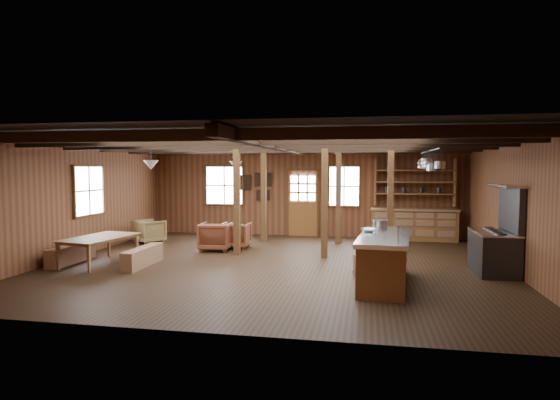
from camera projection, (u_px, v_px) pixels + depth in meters
name	position (u px, v px, depth m)	size (l,w,h in m)	color
room	(276.00, 203.00, 10.49)	(10.04, 9.04, 2.84)	black
ceiling_joists	(278.00, 146.00, 10.58)	(9.80, 8.82, 0.18)	black
timber_posts	(310.00, 197.00, 12.44)	(3.95, 2.35, 2.80)	#422312
back_door	(303.00, 209.00, 14.89)	(1.02, 0.08, 2.15)	brown
window_back_left	(224.00, 185.00, 15.33)	(1.32, 0.06, 1.32)	white
window_back_right	(344.00, 186.00, 14.62)	(1.02, 0.06, 1.32)	white
window_left	(89.00, 191.00, 11.88)	(0.14, 1.24, 1.32)	white
notice_boards	(257.00, 184.00, 15.12)	(1.08, 0.03, 0.90)	white
back_counter	(414.00, 220.00, 14.05)	(2.55, 0.60, 2.45)	brown
pendant_lamps	(197.00, 165.00, 11.83)	(1.86, 2.36, 0.66)	#2E2E31
pot_rack	(429.00, 164.00, 10.22)	(0.35, 3.00, 0.45)	#2E2E31
kitchen_island	(384.00, 259.00, 8.74)	(1.09, 2.57, 1.20)	brown
step_stool	(366.00, 265.00, 9.53)	(0.47, 0.33, 0.41)	brown
commercial_range	(496.00, 244.00, 9.66)	(0.78, 1.49, 1.84)	#2E2E31
dining_table	(101.00, 251.00, 10.57)	(1.78, 0.99, 0.62)	brown
bench_wall	(71.00, 254.00, 10.71)	(0.28, 1.51, 0.42)	brown
bench_aisle	(143.00, 257.00, 10.39)	(0.28, 1.50, 0.41)	brown
armchair_a	(216.00, 236.00, 12.33)	(0.79, 0.81, 0.74)	brown
armchair_b	(236.00, 235.00, 12.73)	(0.74, 0.76, 0.70)	brown
armchair_c	(149.00, 231.00, 13.57)	(0.73, 0.75, 0.68)	olive
counter_pot	(380.00, 224.00, 9.51)	(0.31, 0.31, 0.19)	silver
bowl	(369.00, 230.00, 9.05)	(0.29, 0.29, 0.07)	silver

